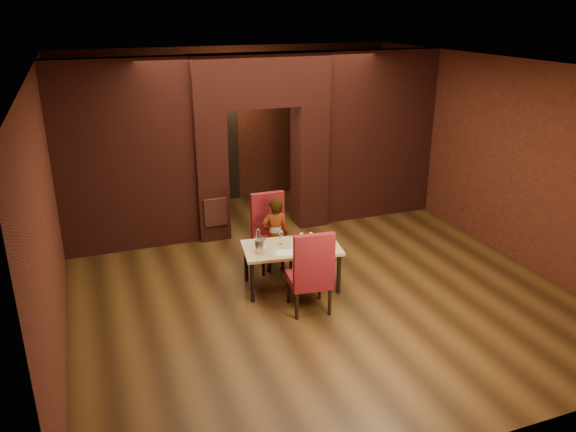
# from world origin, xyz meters

# --- Properties ---
(floor) EXTENTS (8.00, 8.00, 0.00)m
(floor) POSITION_xyz_m (0.00, 0.00, 0.00)
(floor) COLOR #462B11
(floor) RESTS_ON ground
(ceiling) EXTENTS (7.00, 8.00, 0.04)m
(ceiling) POSITION_xyz_m (0.00, 0.00, 3.20)
(ceiling) COLOR silver
(ceiling) RESTS_ON ground
(wall_back) EXTENTS (7.00, 0.04, 3.20)m
(wall_back) POSITION_xyz_m (0.00, 4.00, 1.60)
(wall_back) COLOR maroon
(wall_back) RESTS_ON ground
(wall_front) EXTENTS (7.00, 0.04, 3.20)m
(wall_front) POSITION_xyz_m (0.00, -4.00, 1.60)
(wall_front) COLOR maroon
(wall_front) RESTS_ON ground
(wall_left) EXTENTS (0.04, 8.00, 3.20)m
(wall_left) POSITION_xyz_m (-3.50, 0.00, 1.60)
(wall_left) COLOR maroon
(wall_left) RESTS_ON ground
(wall_right) EXTENTS (0.04, 8.00, 3.20)m
(wall_right) POSITION_xyz_m (3.50, 0.00, 1.60)
(wall_right) COLOR maroon
(wall_right) RESTS_ON ground
(pillar_left) EXTENTS (0.55, 0.55, 2.30)m
(pillar_left) POSITION_xyz_m (-0.95, 2.00, 1.15)
(pillar_left) COLOR maroon
(pillar_left) RESTS_ON ground
(pillar_right) EXTENTS (0.55, 0.55, 2.30)m
(pillar_right) POSITION_xyz_m (0.95, 2.00, 1.15)
(pillar_right) COLOR maroon
(pillar_right) RESTS_ON ground
(lintel) EXTENTS (2.45, 0.55, 0.90)m
(lintel) POSITION_xyz_m (0.00, 2.00, 2.75)
(lintel) COLOR maroon
(lintel) RESTS_ON ground
(wing_wall_left) EXTENTS (2.28, 0.35, 3.20)m
(wing_wall_left) POSITION_xyz_m (-2.36, 2.00, 1.60)
(wing_wall_left) COLOR maroon
(wing_wall_left) RESTS_ON ground
(wing_wall_right) EXTENTS (2.28, 0.35, 3.20)m
(wing_wall_right) POSITION_xyz_m (2.36, 2.00, 1.60)
(wing_wall_right) COLOR maroon
(wing_wall_right) RESTS_ON ground
(vent_panel) EXTENTS (0.40, 0.03, 0.50)m
(vent_panel) POSITION_xyz_m (-0.95, 1.71, 0.55)
(vent_panel) COLOR #9F442E
(vent_panel) RESTS_ON ground
(rear_door) EXTENTS (0.90, 0.08, 2.10)m
(rear_door) POSITION_xyz_m (-0.40, 3.94, 1.05)
(rear_door) COLOR black
(rear_door) RESTS_ON ground
(rear_door_frame) EXTENTS (1.02, 0.04, 2.22)m
(rear_door_frame) POSITION_xyz_m (-0.40, 3.90, 1.05)
(rear_door_frame) COLOR black
(rear_door_frame) RESTS_ON ground
(dining_table) EXTENTS (1.51, 1.00, 0.66)m
(dining_table) POSITION_xyz_m (-0.32, -0.38, 0.33)
(dining_table) COLOR tan
(dining_table) RESTS_ON ground
(chair_far) EXTENTS (0.55, 0.55, 1.19)m
(chair_far) POSITION_xyz_m (-0.36, 0.35, 0.60)
(chair_far) COLOR maroon
(chair_far) RESTS_ON ground
(chair_near) EXTENTS (0.61, 0.61, 1.21)m
(chair_near) POSITION_xyz_m (-0.33, -1.07, 0.60)
(chair_near) COLOR maroon
(chair_near) RESTS_ON ground
(person_seated) EXTENTS (0.47, 0.34, 1.21)m
(person_seated) POSITION_xyz_m (-0.36, 0.22, 0.60)
(person_seated) COLOR silver
(person_seated) RESTS_ON ground
(wine_glass_a) EXTENTS (0.08, 0.08, 0.21)m
(wine_glass_a) POSITION_xyz_m (-0.44, -0.26, 0.76)
(wine_glass_a) COLOR white
(wine_glass_a) RESTS_ON dining_table
(wine_glass_b) EXTENTS (0.08, 0.08, 0.19)m
(wine_glass_b) POSITION_xyz_m (-0.17, -0.40, 0.75)
(wine_glass_b) COLOR white
(wine_glass_b) RESTS_ON dining_table
(wine_glass_c) EXTENTS (0.07, 0.07, 0.18)m
(wine_glass_c) POSITION_xyz_m (-0.02, -0.41, 0.75)
(wine_glass_c) COLOR white
(wine_glass_c) RESTS_ON dining_table
(tasting_sheet) EXTENTS (0.34, 0.27, 0.00)m
(tasting_sheet) POSITION_xyz_m (-0.46, -0.56, 0.66)
(tasting_sheet) COLOR silver
(tasting_sheet) RESTS_ON dining_table
(wine_bucket) EXTENTS (0.16, 0.16, 0.20)m
(wine_bucket) POSITION_xyz_m (-0.80, -0.42, 0.76)
(wine_bucket) COLOR silver
(wine_bucket) RESTS_ON dining_table
(water_bottle) EXTENTS (0.06, 0.06, 0.27)m
(water_bottle) POSITION_xyz_m (-0.77, -0.20, 0.80)
(water_bottle) COLOR silver
(water_bottle) RESTS_ON dining_table
(potted_plant) EXTENTS (0.42, 0.40, 0.37)m
(potted_plant) POSITION_xyz_m (0.34, 0.55, 0.19)
(potted_plant) COLOR #2D6F29
(potted_plant) RESTS_ON ground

